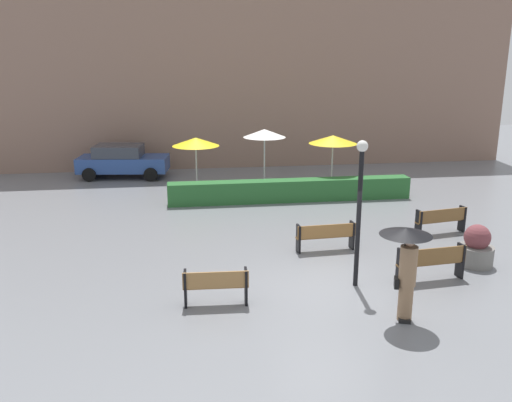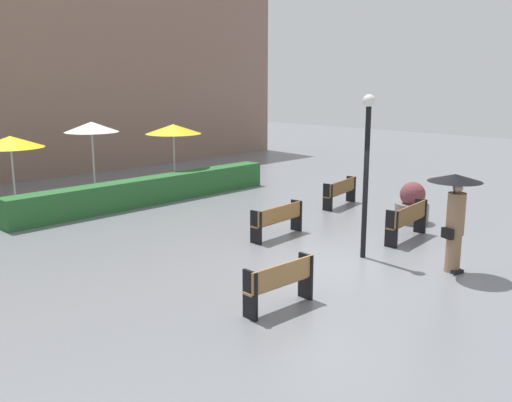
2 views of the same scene
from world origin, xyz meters
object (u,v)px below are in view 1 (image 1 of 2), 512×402
Objects in this scene: bench_near_left at (216,285)px; planter_pot at (476,248)px; patio_umbrella_yellow at (196,142)px; lamp_post at (360,198)px; patio_umbrella_white at (264,133)px; patio_umbrella_yellow_far at (333,140)px; bench_far_right at (441,219)px; bench_mid_center at (326,235)px; parked_car at (122,161)px; pedestrian_with_umbrella at (406,258)px; bench_near_right at (432,261)px.

planter_pot is at bearing 11.51° from bench_near_left.
patio_umbrella_yellow reaches higher than planter_pot.
patio_umbrella_white is (-0.69, 10.65, 0.13)m from lamp_post.
patio_umbrella_yellow is at bearing -172.51° from patio_umbrella_white.
bench_far_right is at bearing -72.00° from patio_umbrella_yellow_far.
bench_near_left reaches higher than bench_mid_center.
bench_near_left is 0.35× the size of parked_car.
parked_car is (-9.18, 4.09, -1.43)m from patio_umbrella_yellow_far.
lamp_post is (-3.75, -0.85, 1.80)m from planter_pot.
planter_pot is 9.19m from patio_umbrella_yellow_far.
patio_umbrella_yellow reaches higher than pedestrian_with_umbrella.
parked_car reaches higher than bench_near_left.
patio_umbrella_white is at bearing 104.31° from bench_near_right.
planter_pot is (3.84, -1.72, 0.01)m from bench_mid_center.
bench_far_right is at bearing -42.45° from parked_car.
patio_umbrella_yellow is (-5.69, 10.26, 1.64)m from bench_near_right.
bench_near_right is at bearing -56.60° from parked_car.
planter_pot is at bearing -51.74° from patio_umbrella_yellow.
pedestrian_with_umbrella is at bearing -98.08° from patio_umbrella_yellow_far.
parked_car is (-3.42, 3.56, -1.38)m from patio_umbrella_yellow.
lamp_post reaches higher than patio_umbrella_yellow.
planter_pot is 0.27× the size of parked_car.
patio_umbrella_yellow_far reaches higher than patio_umbrella_yellow.
pedestrian_with_umbrella is (-3.64, -5.53, 0.95)m from bench_far_right.
patio_umbrella_white is at bearing 7.49° from patio_umbrella_yellow.
pedestrian_with_umbrella reaches higher than bench_near_left.
patio_umbrella_yellow_far is at bearing -18.42° from patio_umbrella_white.
bench_mid_center is at bearing -58.11° from parked_car.
bench_mid_center is 1.18× the size of bench_near_left.
bench_near_right is at bearing -50.57° from bench_mid_center.
patio_umbrella_yellow is 0.91× the size of patio_umbrella_white.
patio_umbrella_yellow is 5.12m from parked_car.
patio_umbrella_yellow_far is 0.55× the size of parked_car.
patio_umbrella_white reaches higher than parked_car.
bench_mid_center is 3.33m from bench_near_right.
bench_far_right is 10.36m from patio_umbrella_yellow.
pedestrian_with_umbrella is 2.16m from lamp_post.
bench_near_left reaches higher than bench_far_right.
bench_far_right is 8.79m from bench_near_left.
bench_near_right is at bearing -60.98° from patio_umbrella_yellow.
pedestrian_with_umbrella is 0.88× the size of patio_umbrella_yellow_far.
patio_umbrella_yellow reaches higher than bench_near_left.
planter_pot is (1.73, 0.85, -0.05)m from bench_near_right.
patio_umbrella_white is at bearing 75.49° from bench_near_left.
bench_near_left is 11.82m from patio_umbrella_white.
patio_umbrella_yellow_far is at bearing -5.32° from patio_umbrella_yellow.
bench_far_right is 0.77× the size of patio_umbrella_yellow.
parked_car reaches higher than bench_near_right.
bench_near_left is 4.36m from pedestrian_with_umbrella.
parked_car is at bearing 121.89° from bench_mid_center.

